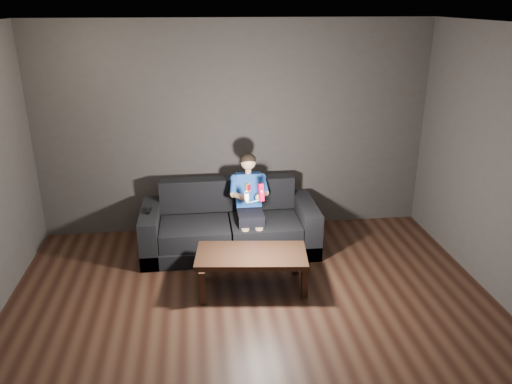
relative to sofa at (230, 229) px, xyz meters
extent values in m
plane|color=black|center=(0.14, -1.85, -0.27)|extent=(5.00, 5.00, 0.00)
cube|color=#383230|center=(0.14, 0.65, 1.08)|extent=(5.00, 0.04, 2.70)
cube|color=silver|center=(0.14, -1.85, 2.43)|extent=(5.00, 5.00, 0.02)
cube|color=black|center=(0.00, -0.03, -0.17)|extent=(2.11, 0.91, 0.18)
cube|color=black|center=(-0.42, -0.13, 0.03)|extent=(0.82, 0.64, 0.22)
cube|color=black|center=(0.42, -0.13, 0.03)|extent=(0.82, 0.64, 0.22)
cube|color=black|center=(0.00, 0.32, 0.34)|extent=(1.69, 0.21, 0.41)
cube|color=black|center=(-0.95, -0.03, 0.02)|extent=(0.21, 0.91, 0.57)
cube|color=black|center=(0.95, -0.03, 0.02)|extent=(0.21, 0.91, 0.57)
cube|color=black|center=(0.24, -0.15, 0.21)|extent=(0.30, 0.39, 0.14)
cube|color=navy|center=(0.24, 0.06, 0.48)|extent=(0.30, 0.22, 0.42)
cube|color=gold|center=(0.24, -0.03, 0.54)|extent=(0.09, 0.09, 0.10)
cube|color=#C6002B|center=(0.24, -0.03, 0.54)|extent=(0.06, 0.06, 0.07)
cylinder|color=tan|center=(0.24, 0.06, 0.71)|extent=(0.07, 0.07, 0.06)
sphere|color=tan|center=(0.24, 0.06, 0.83)|extent=(0.18, 0.18, 0.18)
ellipsoid|color=black|center=(0.24, 0.07, 0.85)|extent=(0.19, 0.19, 0.16)
cylinder|color=navy|center=(0.05, -0.01, 0.56)|extent=(0.08, 0.23, 0.19)
cylinder|color=navy|center=(0.43, -0.01, 0.56)|extent=(0.08, 0.23, 0.19)
cylinder|color=tan|center=(0.11, -0.17, 0.51)|extent=(0.14, 0.24, 0.10)
cylinder|color=tan|center=(0.38, -0.17, 0.51)|extent=(0.14, 0.24, 0.10)
sphere|color=tan|center=(0.16, -0.27, 0.50)|extent=(0.09, 0.09, 0.09)
sphere|color=tan|center=(0.33, -0.27, 0.50)|extent=(0.09, 0.09, 0.09)
cylinder|color=tan|center=(0.16, -0.35, -0.02)|extent=(0.09, 0.09, 0.35)
cylinder|color=tan|center=(0.32, -0.35, -0.02)|extent=(0.09, 0.09, 0.35)
cube|color=#C20028|center=(0.33, -0.49, 0.65)|extent=(0.07, 0.08, 0.20)
cube|color=maroon|center=(0.33, -0.51, 0.71)|extent=(0.03, 0.02, 0.03)
cylinder|color=silver|center=(0.33, -0.51, 0.64)|extent=(0.02, 0.01, 0.02)
ellipsoid|color=silver|center=(0.16, -0.48, 0.61)|extent=(0.07, 0.10, 0.15)
cylinder|color=black|center=(0.16, -0.51, 0.66)|extent=(0.03, 0.01, 0.03)
cube|color=black|center=(-0.95, -0.08, 0.32)|extent=(0.05, 0.16, 0.03)
cube|color=black|center=(-0.95, -0.03, 0.34)|extent=(0.02, 0.02, 0.00)
cube|color=black|center=(0.16, -0.95, 0.13)|extent=(1.21, 0.71, 0.05)
cube|color=black|center=(-0.36, -1.19, -0.08)|extent=(0.06, 0.06, 0.37)
cube|color=black|center=(0.68, -1.19, -0.08)|extent=(0.06, 0.06, 0.37)
cube|color=black|center=(-0.36, -0.71, -0.08)|extent=(0.06, 0.06, 0.37)
cube|color=black|center=(0.68, -0.71, -0.08)|extent=(0.06, 0.06, 0.37)
camera|label=1|loc=(-0.36, -5.55, 2.62)|focal=35.00mm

